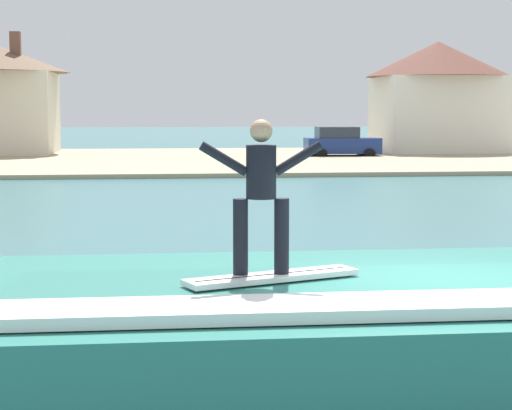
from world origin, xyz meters
The scene contains 7 objects.
ground_plane centered at (0.00, 0.00, 0.00)m, with size 260.00×260.00×0.00m, color #376A70.
wave_crest centered at (-1.65, 0.27, 0.55)m, with size 7.12×4.74×1.17m.
surfboard centered at (-1.95, -0.07, 1.20)m, with size 1.97×1.08×0.06m.
surfer centered at (-2.07, -0.04, 2.15)m, with size 1.31×0.32×1.64m.
shoreline_bank centered at (0.00, 41.15, 0.10)m, with size 120.00×24.05×0.20m.
car_far_shore centered at (7.64, 42.82, 0.95)m, with size 4.29×2.16×1.86m.
house_gabled_white centered at (14.70, 47.18, 3.98)m, with size 9.08×9.08×7.11m.
Camera 1 is at (-3.19, -9.64, 3.00)m, focal length 64.50 mm.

